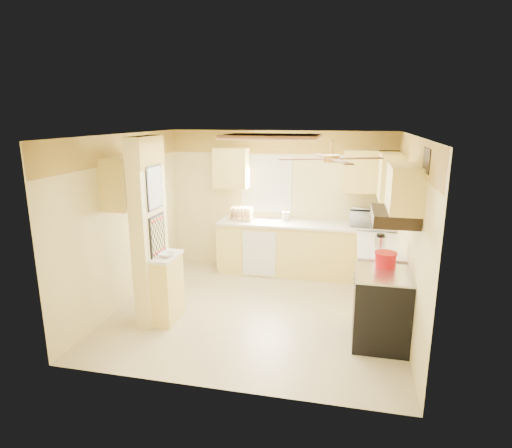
% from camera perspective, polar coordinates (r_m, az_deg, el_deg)
% --- Properties ---
extents(floor, '(4.00, 4.00, 0.00)m').
position_cam_1_polar(floor, '(6.34, 0.18, -11.41)').
color(floor, tan).
rests_on(floor, ground).
extents(ceiling, '(4.00, 4.00, 0.00)m').
position_cam_1_polar(ceiling, '(5.73, 0.20, 11.77)').
color(ceiling, white).
rests_on(ceiling, wall_back).
extents(wall_back, '(4.00, 0.00, 4.00)m').
position_cam_1_polar(wall_back, '(7.73, 3.19, 3.05)').
color(wall_back, beige).
rests_on(wall_back, floor).
extents(wall_front, '(4.00, 0.00, 4.00)m').
position_cam_1_polar(wall_front, '(4.16, -5.42, -6.89)').
color(wall_front, beige).
rests_on(wall_front, floor).
extents(wall_left, '(0.00, 3.80, 3.80)m').
position_cam_1_polar(wall_left, '(6.62, -16.98, 0.54)').
color(wall_left, beige).
rests_on(wall_left, floor).
extents(wall_right, '(0.00, 3.80, 3.80)m').
position_cam_1_polar(wall_right, '(5.84, 19.75, -1.47)').
color(wall_right, beige).
rests_on(wall_right, floor).
extents(wallpaper_border, '(4.00, 0.02, 0.40)m').
position_cam_1_polar(wallpaper_border, '(7.58, 3.28, 10.84)').
color(wallpaper_border, yellow).
rests_on(wallpaper_border, wall_back).
extents(partition_column, '(0.20, 0.70, 2.50)m').
position_cam_1_polar(partition_column, '(5.85, -14.02, -1.02)').
color(partition_column, beige).
rests_on(partition_column, floor).
extents(partition_ledge, '(0.25, 0.55, 0.90)m').
position_cam_1_polar(partition_ledge, '(6.01, -11.66, -8.52)').
color(partition_ledge, '#F7D66D').
rests_on(partition_ledge, floor).
extents(ledge_top, '(0.28, 0.58, 0.04)m').
position_cam_1_polar(ledge_top, '(5.85, -11.89, -4.27)').
color(ledge_top, white).
rests_on(ledge_top, partition_ledge).
extents(lower_cabinets_back, '(3.00, 0.60, 0.90)m').
position_cam_1_polar(lower_cabinets_back, '(7.58, 6.48, -3.49)').
color(lower_cabinets_back, '#F7D66D').
rests_on(lower_cabinets_back, floor).
extents(lower_cabinets_right, '(0.60, 1.40, 0.90)m').
position_cam_1_polar(lower_cabinets_right, '(6.62, 15.97, -6.64)').
color(lower_cabinets_right, '#F7D66D').
rests_on(lower_cabinets_right, floor).
extents(countertop_back, '(3.04, 0.64, 0.04)m').
position_cam_1_polar(countertop_back, '(7.44, 6.57, -0.07)').
color(countertop_back, white).
rests_on(countertop_back, lower_cabinets_back).
extents(countertop_right, '(0.64, 1.44, 0.04)m').
position_cam_1_polar(countertop_right, '(6.47, 16.17, -2.74)').
color(countertop_right, white).
rests_on(countertop_right, lower_cabinets_right).
extents(dishwasher_panel, '(0.58, 0.02, 0.80)m').
position_cam_1_polar(dishwasher_panel, '(7.40, 0.42, -4.00)').
color(dishwasher_panel, white).
rests_on(dishwasher_panel, lower_cabinets_back).
extents(window, '(0.92, 0.02, 1.02)m').
position_cam_1_polar(window, '(7.71, 1.37, 5.31)').
color(window, white).
rests_on(window, wall_back).
extents(upper_cab_back_left, '(0.60, 0.35, 0.70)m').
position_cam_1_polar(upper_cab_back_left, '(7.65, -3.31, 7.48)').
color(upper_cab_back_left, '#F7D66D').
rests_on(upper_cab_back_left, wall_back).
extents(upper_cab_back_right, '(0.90, 0.35, 0.70)m').
position_cam_1_polar(upper_cab_back_right, '(7.38, 15.08, 6.77)').
color(upper_cab_back_right, '#F7D66D').
rests_on(upper_cab_back_right, wall_back).
extents(upper_cab_right, '(0.35, 1.00, 0.70)m').
position_cam_1_polar(upper_cab_right, '(6.92, 17.51, 6.14)').
color(upper_cab_right, '#F7D66D').
rests_on(upper_cab_right, wall_right).
extents(upper_cab_left_wall, '(0.35, 0.75, 0.70)m').
position_cam_1_polar(upper_cab_left_wall, '(6.21, -17.08, 5.31)').
color(upper_cab_left_wall, '#F7D66D').
rests_on(upper_cab_left_wall, wall_left).
extents(upper_cab_over_stove, '(0.35, 0.76, 0.52)m').
position_cam_1_polar(upper_cab_over_stove, '(5.14, 19.18, 4.54)').
color(upper_cab_over_stove, '#F7D66D').
rests_on(upper_cab_over_stove, wall_right).
extents(stove, '(0.68, 0.77, 0.92)m').
position_cam_1_polar(stove, '(5.55, 16.30, -10.69)').
color(stove, black).
rests_on(stove, floor).
extents(range_hood, '(0.50, 0.76, 0.14)m').
position_cam_1_polar(range_hood, '(5.19, 17.96, 1.00)').
color(range_hood, black).
rests_on(range_hood, upper_cab_over_stove).
extents(poster_menu, '(0.02, 0.42, 0.57)m').
position_cam_1_polar(poster_menu, '(5.68, -13.37, 4.77)').
color(poster_menu, black).
rests_on(poster_menu, partition_column).
extents(poster_nashville, '(0.02, 0.42, 0.57)m').
position_cam_1_polar(poster_nashville, '(5.81, -13.01, -1.56)').
color(poster_nashville, black).
rests_on(poster_nashville, partition_column).
extents(ceiling_light_panel, '(1.35, 0.95, 0.06)m').
position_cam_1_polar(ceiling_light_panel, '(6.20, 2.13, 11.54)').
color(ceiling_light_panel, brown).
rests_on(ceiling_light_panel, ceiling).
extents(ceiling_fan, '(1.15, 1.15, 0.26)m').
position_cam_1_polar(ceiling_fan, '(4.92, 10.01, 8.65)').
color(ceiling_fan, gold).
rests_on(ceiling_fan, ceiling).
extents(vent_grate, '(0.02, 0.40, 0.25)m').
position_cam_1_polar(vent_grate, '(4.77, 21.84, 7.87)').
color(vent_grate, black).
rests_on(vent_grate, wall_right).
extents(microwave, '(0.52, 0.36, 0.28)m').
position_cam_1_polar(microwave, '(7.42, 14.39, 0.81)').
color(microwave, white).
rests_on(microwave, countertop_back).
extents(bowl, '(0.24, 0.24, 0.05)m').
position_cam_1_polar(bowl, '(5.78, -11.75, -4.03)').
color(bowl, white).
rests_on(bowl, ledge_top).
extents(dutch_oven, '(0.28, 0.28, 0.18)m').
position_cam_1_polar(dutch_oven, '(5.58, 16.88, -4.53)').
color(dutch_oven, red).
rests_on(dutch_oven, stove).
extents(kettle, '(0.16, 0.16, 0.25)m').
position_cam_1_polar(kettle, '(6.06, 16.21, -2.52)').
color(kettle, silver).
rests_on(kettle, countertop_right).
extents(dish_rack, '(0.40, 0.30, 0.23)m').
position_cam_1_polar(dish_rack, '(7.63, -1.98, 1.17)').
color(dish_rack, tan).
rests_on(dish_rack, countertop_back).
extents(utensil_crock, '(0.12, 0.12, 0.25)m').
position_cam_1_polar(utensil_crock, '(7.59, 3.98, 1.06)').
color(utensil_crock, white).
rests_on(utensil_crock, countertop_back).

